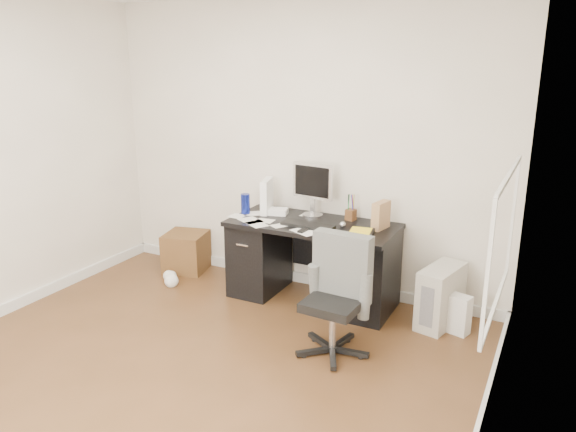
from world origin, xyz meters
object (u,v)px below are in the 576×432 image
Objects in this scene: lcd_monitor at (313,190)px; wicker_basket at (186,252)px; desk at (312,259)px; office_chair at (333,298)px; keyboard at (308,225)px; pc_tower at (441,296)px.

lcd_monitor reaches higher than wicker_basket.
office_chair is (0.54, -0.81, 0.06)m from desk.
lcd_monitor is 1.08× the size of keyboard.
keyboard is 1.16× the size of wicker_basket.
office_chair is (0.52, -0.68, -0.30)m from keyboard.
office_chair reaches higher than pc_tower.
desk is 1.63× the size of office_chair.
office_chair is 2.24m from wicker_basket.
pc_tower is 2.65m from wicker_basket.
pc_tower is (1.15, 0.17, -0.51)m from keyboard.
keyboard is 0.92× the size of pc_tower.
lcd_monitor is 0.55× the size of office_chair.
pc_tower reaches higher than wicker_basket.
pc_tower is (1.25, -0.15, -0.75)m from lcd_monitor.
wicker_basket is at bearing 176.33° from desk.
keyboard is at bearing 131.32° from office_chair.
lcd_monitor is at bearing -173.77° from pc_tower.
keyboard is at bearing -158.45° from pc_tower.
lcd_monitor is at bearing 111.35° from keyboard.
lcd_monitor reaches higher than keyboard.
desk is 1.51m from wicker_basket.
keyboard is at bearing -8.53° from wicker_basket.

